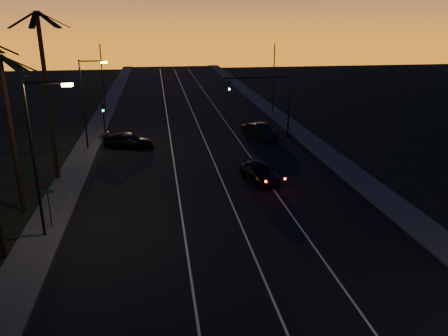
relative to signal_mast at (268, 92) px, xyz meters
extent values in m
cube|color=black|center=(-7.14, -9.99, -4.78)|extent=(20.00, 170.00, 0.01)
cube|color=#323230|center=(-18.34, -9.99, -4.70)|extent=(2.40, 170.00, 0.16)
cube|color=#323230|center=(4.06, -9.99, -4.70)|extent=(2.40, 170.00, 0.16)
cube|color=silver|center=(-10.14, -9.99, -4.76)|extent=(0.12, 160.00, 0.01)
cube|color=silver|center=(-6.64, -9.99, -4.76)|extent=(0.12, 160.00, 0.01)
cube|color=silver|center=(-3.14, -9.99, -4.76)|extent=(0.12, 160.00, 0.01)
cylinder|color=black|center=(-20.34, -15.99, 0.22)|extent=(0.32, 0.32, 10.00)
cube|color=black|center=(-19.31, -15.73, 4.65)|extent=(2.18, 0.92, 1.18)
cube|color=black|center=(-19.90, -15.03, 4.65)|extent=(1.25, 2.12, 1.18)
cube|color=black|center=(-19.49, -16.63, 4.65)|extent=(1.95, 1.61, 1.18)
cylinder|color=black|center=(-19.34, -9.99, 1.47)|extent=(0.32, 0.32, 12.50)
cube|color=black|center=(-18.31, -9.73, 7.15)|extent=(2.18, 0.92, 1.18)
cube|color=black|center=(-18.90, -9.03, 7.15)|extent=(1.25, 2.12, 1.18)
cube|color=black|center=(-19.82, -9.05, 7.15)|extent=(1.34, 2.09, 1.18)
cube|color=black|center=(-20.37, -9.78, 7.15)|extent=(2.18, 0.82, 1.18)
cube|color=black|center=(-20.15, -10.67, 7.15)|extent=(1.90, 1.69, 1.18)
cube|color=black|center=(-19.31, -11.05, 7.15)|extent=(0.45, 2.16, 1.18)
cube|color=black|center=(-18.49, -10.63, 7.15)|extent=(1.95, 1.61, 1.18)
cylinder|color=black|center=(-18.14, -19.99, -0.28)|extent=(0.16, 0.16, 9.00)
cylinder|color=black|center=(-17.04, -19.99, 4.07)|extent=(2.20, 0.12, 0.12)
cube|color=#F7BD63|center=(-15.94, -19.99, 3.94)|extent=(0.55, 0.26, 0.16)
cylinder|color=black|center=(-18.14, -1.99, -0.53)|extent=(0.16, 0.16, 8.50)
cylinder|color=black|center=(-17.04, -1.99, 3.57)|extent=(2.20, 0.12, 0.12)
cube|color=#F7BD63|center=(-15.94, -1.99, 3.44)|extent=(0.55, 0.26, 0.16)
cylinder|color=black|center=(-17.94, -18.99, -3.48)|extent=(0.06, 0.06, 2.60)
cube|color=#0B4718|center=(-17.94, -18.99, -2.33)|extent=(0.70, 0.03, 0.20)
cylinder|color=black|center=(2.36, 0.01, -1.28)|extent=(0.20, 0.20, 7.00)
cylinder|color=black|center=(-1.14, 0.01, 1.52)|extent=(7.00, 0.16, 0.16)
cube|color=black|center=(-4.04, 0.01, 0.77)|extent=(0.32, 0.28, 1.00)
sphere|color=black|center=(-4.04, -0.16, 1.09)|extent=(0.20, 0.20, 0.20)
sphere|color=black|center=(-4.04, -0.16, 0.77)|extent=(0.20, 0.20, 0.20)
sphere|color=#14FF59|center=(-4.04, -0.16, 0.45)|extent=(0.20, 0.20, 0.20)
cylinder|color=black|center=(-16.64, 0.01, -2.68)|extent=(0.14, 0.14, 4.20)
cube|color=black|center=(-16.64, 0.01, -1.08)|extent=(0.28, 0.25, 0.90)
sphere|color=black|center=(-16.64, -0.14, -0.80)|extent=(0.18, 0.18, 0.18)
sphere|color=black|center=(-16.64, -0.14, -1.08)|extent=(0.18, 0.18, 0.18)
sphere|color=#14FF59|center=(-16.64, -0.14, -1.36)|extent=(0.18, 0.18, 0.18)
cylinder|color=black|center=(-18.14, 15.01, -0.28)|extent=(0.14, 0.14, 9.00)
cylinder|color=black|center=(3.86, 12.01, -0.28)|extent=(0.14, 0.14, 9.00)
imported|color=black|center=(-3.80, -12.88, -4.00)|extent=(2.75, 4.81, 1.54)
sphere|color=#FF0F05|center=(-3.97, -15.69, -3.75)|extent=(0.18, 0.18, 0.18)
sphere|color=#FF0F05|center=(-2.46, -15.35, -3.75)|extent=(0.18, 0.18, 0.18)
imported|color=black|center=(-0.75, -0.67, -3.97)|extent=(3.50, 5.14, 1.60)
imported|color=black|center=(-14.27, -1.88, -4.05)|extent=(5.33, 3.58, 1.43)
camera|label=1|loc=(-11.36, -43.89, 7.21)|focal=35.00mm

